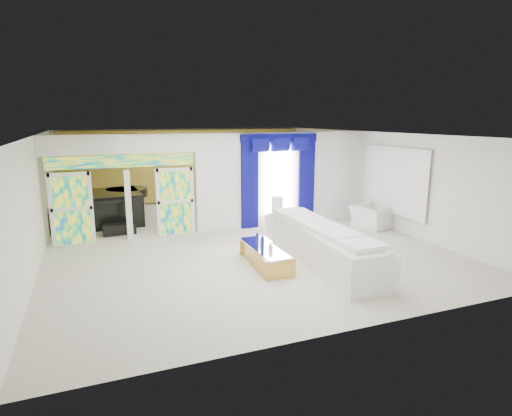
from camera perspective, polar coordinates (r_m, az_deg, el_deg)
name	(u,v)px	position (r m, az deg, el deg)	size (l,w,h in m)	color
floor	(232,237)	(12.46, -3.31, -3.98)	(12.00, 12.00, 0.00)	#B7AF9E
dividing_wall	(284,179)	(13.84, 3.81, 3.99)	(5.70, 0.18, 3.00)	white
dividing_header	(122,144)	(12.44, -17.67, 8.21)	(4.30, 0.18, 0.55)	white
stained_panel_left	(72,209)	(12.64, -23.61, -0.09)	(0.95, 0.04, 2.00)	#994C3F
stained_panel_right	(175,201)	(12.83, -10.83, 0.89)	(0.95, 0.04, 2.00)	#994C3F
stained_transom	(123,161)	(12.47, -17.53, 6.04)	(4.00, 0.05, 0.35)	#994C3F
window_pane	(278,181)	(13.65, 3.04, 3.67)	(1.00, 0.02, 2.30)	white
blue_drape_left	(250,184)	(13.25, -0.86, 3.21)	(0.55, 0.10, 2.80)	#080343
blue_drape_right	(306,181)	(14.07, 6.81, 3.65)	(0.55, 0.10, 2.80)	#080343
blue_pelmet	(279,138)	(13.49, 3.16, 9.42)	(2.60, 0.12, 0.25)	#080343
wall_mirror	(394,181)	(13.64, 18.17, 3.51)	(0.04, 2.70, 1.90)	white
gold_curtains	(187,166)	(17.78, -9.34, 5.65)	(9.70, 0.12, 2.90)	#B1892A
white_sofa	(322,246)	(10.36, 8.90, -5.03)	(0.95, 4.41, 0.84)	silver
coffee_table	(266,256)	(10.10, 1.31, -6.55)	(0.65, 1.95, 0.43)	gold
console_table	(286,220)	(13.66, 4.01, -1.62)	(1.29, 0.41, 0.43)	white
table_lamp	(277,205)	(13.42, 2.88, 0.36)	(0.36, 0.36, 0.58)	white
armchair	(371,217)	(13.90, 15.31, -1.16)	(1.11, 0.97, 0.72)	silver
grand_piano	(115,207)	(14.86, -18.48, 0.11)	(1.57, 2.06, 1.04)	black
piano_bench	(119,229)	(13.38, -17.97, -2.72)	(0.96, 0.37, 0.32)	black
tv_console	(61,220)	(14.16, -24.77, -1.43)	(0.56, 0.51, 0.81)	tan
chandelier	(134,142)	(14.87, -16.19, 8.56)	(0.60, 0.60, 0.60)	gold
decanters	(263,243)	(10.13, 0.94, -4.69)	(0.18, 0.86, 0.24)	silver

